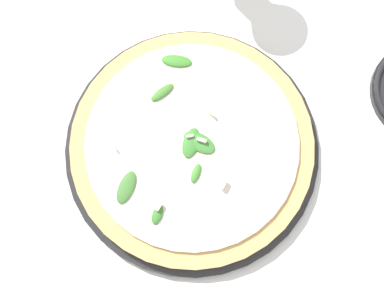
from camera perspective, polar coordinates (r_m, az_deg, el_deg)
ground_plane at (r=0.77m, az=2.74°, el=-0.60°), size 6.00×6.00×0.00m
pizza_arugula_main at (r=0.75m, az=-0.01°, el=-0.25°), size 0.36×0.36×0.05m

